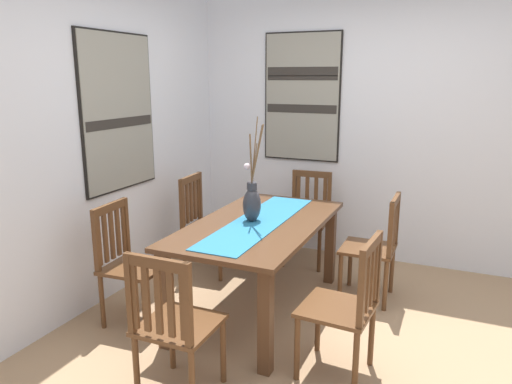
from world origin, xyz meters
TOP-DOWN VIEW (x-y plane):
  - ground_plane at (0.00, 0.00)m, footprint 6.40×6.40m
  - wall_back at (0.00, 1.86)m, footprint 6.40×0.12m
  - wall_side at (1.86, 0.00)m, footprint 0.12×6.40m
  - dining_table at (0.30, 0.55)m, footprint 1.65×0.89m
  - table_runner at (0.30, 0.55)m, footprint 1.52×0.36m
  - centerpiece_vase at (0.29, 0.61)m, footprint 0.20×0.21m
  - chair_0 at (-0.23, 1.38)m, footprint 0.45×0.45m
  - chair_1 at (0.83, 1.35)m, footprint 0.45×0.45m
  - chair_2 at (-0.88, 0.56)m, footprint 0.42×0.42m
  - chair_3 at (1.46, 0.53)m, footprint 0.44×0.44m
  - chair_4 at (-0.27, -0.26)m, footprint 0.45×0.45m
  - chair_5 at (0.87, -0.24)m, footprint 0.42×0.42m
  - painting_on_back_wall at (0.27, 1.79)m, footprint 0.87×0.05m
  - painting_on_side_wall at (1.79, 0.73)m, footprint 0.05×0.79m

SIDE VIEW (x-z plane):
  - ground_plane at x=0.00m, z-range -0.03..0.00m
  - chair_5 at x=0.87m, z-range 0.02..0.91m
  - chair_3 at x=1.46m, z-range 0.02..0.91m
  - chair_4 at x=-0.27m, z-range 0.02..0.92m
  - chair_0 at x=-0.23m, z-range 0.02..0.93m
  - chair_2 at x=-0.88m, z-range 0.02..0.93m
  - chair_1 at x=0.83m, z-range 0.02..0.94m
  - dining_table at x=0.30m, z-range 0.25..0.98m
  - table_runner at x=0.30m, z-range 0.73..0.74m
  - centerpiece_vase at x=0.29m, z-range 0.49..1.28m
  - wall_back at x=0.00m, z-range 0.00..2.70m
  - wall_side at x=1.86m, z-range 0.00..2.70m
  - painting_on_back_wall at x=0.27m, z-range 0.88..2.15m
  - painting_on_side_wall at x=1.79m, z-range 0.96..2.24m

